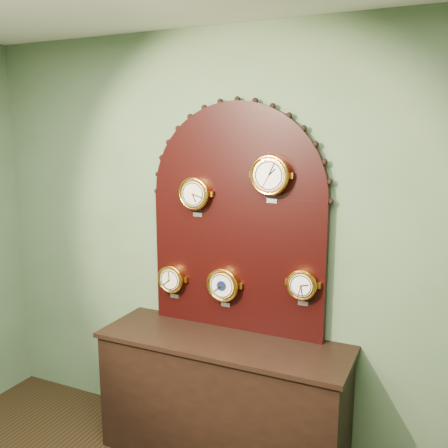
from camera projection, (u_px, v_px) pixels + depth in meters
The scene contains 8 objects.
wall_back at pixel (240, 244), 3.28m from camera, with size 4.00×4.00×0.00m, color #506A48.
shop_counter at pixel (223, 401), 3.23m from camera, with size 1.60×0.50×0.80m, color black.
display_board at pixel (237, 212), 3.20m from camera, with size 1.26×0.06×1.53m.
roman_clock at pixel (195, 194), 3.23m from camera, with size 0.22×0.08×0.27m.
arabic_clock at pixel (270, 175), 2.99m from camera, with size 0.25×0.08×0.30m.
hygrometer at pixel (172, 279), 3.42m from camera, with size 0.20×0.08×0.25m.
barometer at pixel (224, 285), 3.26m from camera, with size 0.23×0.08×0.28m.
tide_clock at pixel (302, 284), 3.02m from camera, with size 0.19×0.08×0.24m.
Camera 1 is at (1.25, -0.45, 2.15)m, focal length 39.51 mm.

